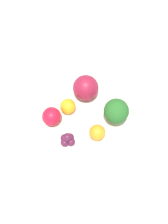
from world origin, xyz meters
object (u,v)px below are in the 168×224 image
apple_green (86,88)px  apple_red (52,117)px  broccoli (116,111)px  orange_front (68,106)px  bowl (84,118)px  orange_back (97,132)px  grape_cluster (67,139)px

apple_green → apple_red: bearing=86.7°
broccoli → orange_front: size_ratio=1.91×
bowl → orange_front: size_ratio=6.05×
apple_red → orange_front: 0.05m
broccoli → orange_back: size_ratio=1.91×
apple_green → orange_back: bearing=146.1°
bowl → orange_back: size_ratio=6.05×
apple_red → grape_cluster: bearing=168.3°
bowl → apple_green: apple_green is taller
apple_green → orange_back: (-0.10, 0.07, -0.01)m
broccoli → apple_red: 0.15m
orange_back → grape_cluster: (0.04, 0.06, -0.01)m
broccoli → orange_back: (0.00, 0.06, -0.02)m
apple_green → bowl: bearing=129.2°
broccoli → apple_green: bearing=-2.6°
grape_cluster → apple_red: bearing=-11.7°
apple_red → apple_green: apple_green is taller
orange_front → grape_cluster: size_ratio=1.02×
apple_red → grape_cluster: 0.07m
bowl → grape_cluster: 0.09m
bowl → broccoli: broccoli is taller
bowl → apple_red: (0.04, 0.07, 0.04)m
orange_back → apple_green: bearing=-33.9°
apple_green → orange_back: apple_green is taller
bowl → grape_cluster: bearing=106.4°
broccoli → apple_red: broccoli is taller
apple_green → broccoli: bearing=177.4°
bowl → broccoli: 0.10m
bowl → broccoli: (-0.06, -0.04, 0.06)m
bowl → apple_green: 0.08m
apple_red → grape_cluster: size_ratio=1.23×
grape_cluster → orange_front: bearing=-45.9°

